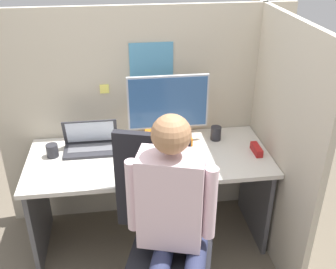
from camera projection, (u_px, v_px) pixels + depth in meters
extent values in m
cube|color=#B7AD99|center=(145.00, 119.00, 2.96)|extent=(2.15, 0.04, 1.66)
cube|color=#4C8EB7|center=(151.00, 67.00, 2.75)|extent=(0.31, 0.01, 0.34)
cube|color=#F4EA66|center=(104.00, 89.00, 2.78)|extent=(0.06, 0.01, 0.06)
cube|color=#B7AD99|center=(274.00, 139.00, 2.67)|extent=(0.04, 1.33, 1.66)
cube|color=beige|center=(149.00, 158.00, 2.69)|extent=(1.65, 0.69, 0.03)
cube|color=#4C4C51|center=(39.00, 209.00, 2.77)|extent=(0.03, 0.59, 0.69)
cube|color=#4C4C51|center=(255.00, 192.00, 2.95)|extent=(0.03, 0.59, 0.69)
cube|color=orange|center=(168.00, 138.00, 2.85)|extent=(0.32, 0.20, 0.06)
cylinder|color=#B2B2B7|center=(168.00, 133.00, 2.83)|extent=(0.19, 0.19, 0.01)
cylinder|color=#B2B2B7|center=(168.00, 129.00, 2.82)|extent=(0.04, 0.04, 0.06)
cube|color=#B2B2B7|center=(168.00, 102.00, 2.72)|extent=(0.57, 0.02, 0.39)
cube|color=#2D5184|center=(168.00, 103.00, 2.71)|extent=(0.54, 0.00, 0.36)
cube|color=#2D2D33|center=(91.00, 150.00, 2.73)|extent=(0.37, 0.20, 0.02)
cube|color=#5B5B60|center=(91.00, 148.00, 2.74)|extent=(0.32, 0.11, 0.00)
cube|color=#2D2D33|center=(90.00, 132.00, 2.74)|extent=(0.37, 0.07, 0.20)
cube|color=silver|center=(90.00, 132.00, 2.74)|extent=(0.33, 0.05, 0.17)
ellipsoid|color=silver|center=(135.00, 161.00, 2.60)|extent=(0.07, 0.05, 0.03)
cube|color=#A31919|center=(256.00, 149.00, 2.71)|extent=(0.05, 0.15, 0.05)
cone|color=orange|center=(148.00, 174.00, 2.44)|extent=(0.05, 0.14, 0.05)
cylinder|color=green|center=(147.00, 167.00, 2.51)|extent=(0.03, 0.02, 0.03)
cube|color=black|center=(171.00, 258.00, 2.25)|extent=(0.57, 0.57, 0.07)
cube|color=black|center=(152.00, 183.00, 2.29)|extent=(0.43, 0.17, 0.64)
cylinder|color=#282D4C|center=(163.00, 257.00, 2.13)|extent=(0.19, 0.32, 0.11)
cylinder|color=#282D4C|center=(196.00, 261.00, 2.11)|extent=(0.19, 0.32, 0.11)
cube|color=silver|center=(171.00, 200.00, 2.05)|extent=(0.38, 0.29, 0.54)
sphere|color=#9E704C|center=(171.00, 134.00, 1.87)|extent=(0.20, 0.20, 0.20)
cylinder|color=silver|center=(133.00, 196.00, 2.08)|extent=(0.07, 0.07, 0.43)
cylinder|color=silver|center=(210.00, 204.00, 2.03)|extent=(0.07, 0.07, 0.43)
cylinder|color=#232328|center=(216.00, 133.00, 2.86)|extent=(0.08, 0.08, 0.10)
cylinder|color=#28282D|center=(52.00, 151.00, 2.66)|extent=(0.08, 0.08, 0.09)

